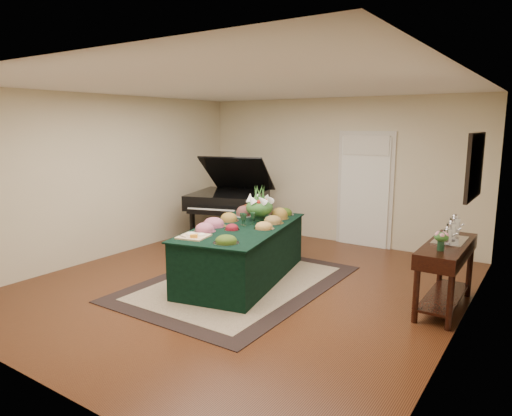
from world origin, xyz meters
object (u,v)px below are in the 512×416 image
Objects in this scene: floral_centerpiece at (259,204)px; mahogany_sideboard at (446,258)px; buffet_table at (243,253)px; grand_piano at (228,199)px.

floral_centerpiece reaches higher than mahogany_sideboard.
buffet_table is at bearing -169.66° from mahogany_sideboard.
mahogany_sideboard is (2.65, 0.48, 0.24)m from buffet_table.
floral_centerpiece is 0.30× the size of mahogany_sideboard.
grand_piano is at bearing 163.54° from mahogany_sideboard.
mahogany_sideboard is (2.67, 0.02, -0.40)m from floral_centerpiece.
grand_piano reaches higher than buffet_table.
floral_centerpiece is 2.02m from grand_piano.
mahogany_sideboard reaches higher than buffet_table.
buffet_table is 1.40× the size of grand_piano.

